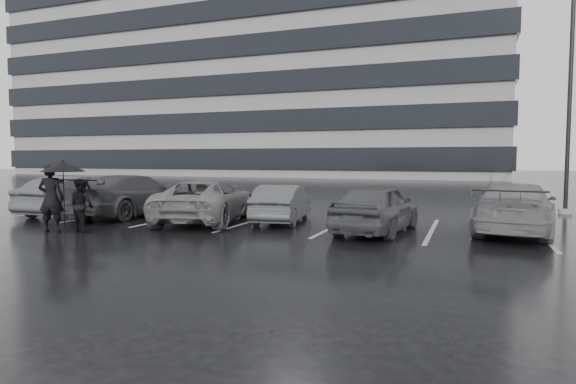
{
  "coord_description": "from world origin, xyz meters",
  "views": [
    {
      "loc": [
        4.32,
        -11.52,
        2.04
      ],
      "look_at": [
        -0.37,
        1.0,
        1.1
      ],
      "focal_mm": 30.0,
      "sensor_mm": 36.0,
      "label": 1
    }
  ],
  "objects_px": {
    "car_west_d": "(74,196)",
    "car_main": "(377,208)",
    "car_west_a": "(282,203)",
    "car_west_b": "(206,201)",
    "pedestrian_right": "(82,205)",
    "lamp_post": "(569,107)",
    "pedestrian_left": "(51,198)",
    "car_west_c": "(133,195)",
    "car_east": "(515,208)"
  },
  "relations": [
    {
      "from": "car_west_d",
      "to": "car_main",
      "type": "bearing_deg",
      "value": 176.71
    },
    {
      "from": "car_west_a",
      "to": "car_west_b",
      "type": "relative_size",
      "value": 0.74
    },
    {
      "from": "car_main",
      "to": "pedestrian_right",
      "type": "xyz_separation_m",
      "value": [
        -7.73,
        -2.68,
        0.05
      ]
    },
    {
      "from": "car_west_a",
      "to": "lamp_post",
      "type": "bearing_deg",
      "value": -155.23
    },
    {
      "from": "car_west_a",
      "to": "pedestrian_left",
      "type": "xyz_separation_m",
      "value": [
        -5.26,
        -4.14,
        0.34
      ]
    },
    {
      "from": "car_west_a",
      "to": "car_west_c",
      "type": "xyz_separation_m",
      "value": [
        -5.57,
        -0.27,
        0.13
      ]
    },
    {
      "from": "car_main",
      "to": "pedestrian_left",
      "type": "bearing_deg",
      "value": 26.43
    },
    {
      "from": "lamp_post",
      "to": "car_east",
      "type": "bearing_deg",
      "value": -110.39
    },
    {
      "from": "car_west_d",
      "to": "car_west_b",
      "type": "bearing_deg",
      "value": 178.13
    },
    {
      "from": "car_main",
      "to": "car_west_a",
      "type": "relative_size",
      "value": 1.1
    },
    {
      "from": "car_west_c",
      "to": "pedestrian_right",
      "type": "height_order",
      "value": "pedestrian_right"
    },
    {
      "from": "car_west_a",
      "to": "lamp_post",
      "type": "distance_m",
      "value": 11.18
    },
    {
      "from": "pedestrian_left",
      "to": "car_west_c",
      "type": "bearing_deg",
      "value": -107.29
    },
    {
      "from": "car_west_b",
      "to": "car_east",
      "type": "bearing_deg",
      "value": 172.98
    },
    {
      "from": "pedestrian_left",
      "to": "pedestrian_right",
      "type": "xyz_separation_m",
      "value": [
        0.73,
        0.36,
        -0.21
      ]
    },
    {
      "from": "car_west_a",
      "to": "car_west_b",
      "type": "bearing_deg",
      "value": 10.48
    },
    {
      "from": "car_west_b",
      "to": "car_west_d",
      "type": "xyz_separation_m",
      "value": [
        -5.46,
        0.04,
        0.02
      ]
    },
    {
      "from": "car_west_a",
      "to": "pedestrian_left",
      "type": "height_order",
      "value": "pedestrian_left"
    },
    {
      "from": "car_west_d",
      "to": "pedestrian_left",
      "type": "bearing_deg",
      "value": 125.08
    },
    {
      "from": "car_west_b",
      "to": "pedestrian_right",
      "type": "relative_size",
      "value": 3.34
    },
    {
      "from": "car_west_d",
      "to": "lamp_post",
      "type": "distance_m",
      "value": 18.24
    },
    {
      "from": "car_west_d",
      "to": "lamp_post",
      "type": "relative_size",
      "value": 0.49
    },
    {
      "from": "car_main",
      "to": "lamp_post",
      "type": "height_order",
      "value": "lamp_post"
    },
    {
      "from": "car_main",
      "to": "car_east",
      "type": "bearing_deg",
      "value": -155.43
    },
    {
      "from": "car_west_c",
      "to": "pedestrian_right",
      "type": "distance_m",
      "value": 3.67
    },
    {
      "from": "car_main",
      "to": "pedestrian_right",
      "type": "height_order",
      "value": "pedestrian_right"
    },
    {
      "from": "car_east",
      "to": "pedestrian_left",
      "type": "bearing_deg",
      "value": 27.23
    },
    {
      "from": "car_main",
      "to": "lamp_post",
      "type": "xyz_separation_m",
      "value": [
        5.72,
        6.97,
        3.22
      ]
    },
    {
      "from": "car_west_c",
      "to": "pedestrian_right",
      "type": "relative_size",
      "value": 3.43
    },
    {
      "from": "car_west_d",
      "to": "pedestrian_left",
      "type": "height_order",
      "value": "pedestrian_left"
    },
    {
      "from": "car_main",
      "to": "car_west_b",
      "type": "xyz_separation_m",
      "value": [
        -5.51,
        0.31,
        -0.01
      ]
    },
    {
      "from": "car_west_b",
      "to": "pedestrian_right",
      "type": "height_order",
      "value": "pedestrian_right"
    },
    {
      "from": "car_west_a",
      "to": "car_east",
      "type": "height_order",
      "value": "car_east"
    },
    {
      "from": "car_main",
      "to": "pedestrian_right",
      "type": "distance_m",
      "value": 8.18
    },
    {
      "from": "car_west_b",
      "to": "lamp_post",
      "type": "distance_m",
      "value": 13.45
    },
    {
      "from": "lamp_post",
      "to": "car_west_a",
      "type": "bearing_deg",
      "value": -146.69
    },
    {
      "from": "car_west_a",
      "to": "car_east",
      "type": "relative_size",
      "value": 0.77
    },
    {
      "from": "car_main",
      "to": "car_west_c",
      "type": "xyz_separation_m",
      "value": [
        -8.77,
        0.84,
        0.04
      ]
    },
    {
      "from": "car_west_d",
      "to": "lamp_post",
      "type": "xyz_separation_m",
      "value": [
        16.69,
        6.62,
        3.21
      ]
    },
    {
      "from": "lamp_post",
      "to": "pedestrian_right",
      "type": "bearing_deg",
      "value": -144.35
    },
    {
      "from": "car_west_c",
      "to": "lamp_post",
      "type": "xyz_separation_m",
      "value": [
        14.49,
        6.13,
        3.18
      ]
    },
    {
      "from": "pedestrian_left",
      "to": "pedestrian_right",
      "type": "distance_m",
      "value": 0.84
    },
    {
      "from": "car_west_b",
      "to": "lamp_post",
      "type": "bearing_deg",
      "value": -161.61
    },
    {
      "from": "car_east",
      "to": "lamp_post",
      "type": "height_order",
      "value": "lamp_post"
    },
    {
      "from": "car_west_b",
      "to": "pedestrian_left",
      "type": "xyz_separation_m",
      "value": [
        -2.95,
        -3.35,
        0.26
      ]
    },
    {
      "from": "car_west_d",
      "to": "car_east",
      "type": "distance_m",
      "value": 14.55
    },
    {
      "from": "car_west_a",
      "to": "car_west_d",
      "type": "xyz_separation_m",
      "value": [
        -7.77,
        -0.76,
        0.1
      ]
    },
    {
      "from": "car_west_c",
      "to": "lamp_post",
      "type": "relative_size",
      "value": 0.59
    },
    {
      "from": "car_west_d",
      "to": "pedestrian_right",
      "type": "height_order",
      "value": "pedestrian_right"
    },
    {
      "from": "car_west_c",
      "to": "car_west_d",
      "type": "distance_m",
      "value": 2.25
    }
  ]
}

